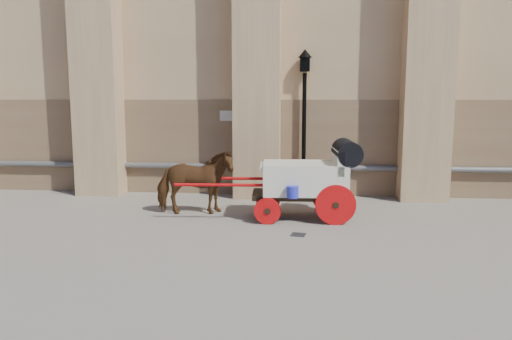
# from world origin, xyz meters

# --- Properties ---
(ground) EXTENTS (90.00, 90.00, 0.00)m
(ground) POSITION_xyz_m (0.00, 0.00, 0.00)
(ground) COLOR #6F675C
(ground) RESTS_ON ground
(horse) EXTENTS (2.16, 1.24, 1.72)m
(horse) POSITION_xyz_m (-2.42, 1.13, 0.86)
(horse) COLOR brown
(horse) RESTS_ON ground
(carriage) EXTENTS (4.67, 1.72, 2.02)m
(carriage) POSITION_xyz_m (0.61, 0.99, 1.09)
(carriage) COLOR black
(carriage) RESTS_ON ground
(street_lamp) EXTENTS (0.42, 0.42, 4.51)m
(street_lamp) POSITION_xyz_m (0.43, 3.80, 2.41)
(street_lamp) COLOR black
(street_lamp) RESTS_ON ground
(drain_grate_near) EXTENTS (0.37, 0.37, 0.01)m
(drain_grate_near) POSITION_xyz_m (0.33, -0.64, 0.01)
(drain_grate_near) COLOR black
(drain_grate_near) RESTS_ON ground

